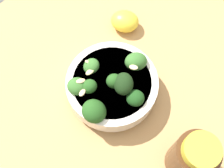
% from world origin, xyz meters
% --- Properties ---
extents(ground_plane, '(0.70, 0.70, 0.03)m').
position_xyz_m(ground_plane, '(0.00, 0.00, -0.02)').
color(ground_plane, tan).
extents(bowl_of_broccoli, '(0.20, 0.18, 0.09)m').
position_xyz_m(bowl_of_broccoli, '(0.04, 0.01, 0.04)').
color(bowl_of_broccoli, silver).
rests_on(bowl_of_broccoli, ground_plane).
extents(lemon_wedge, '(0.08, 0.08, 0.04)m').
position_xyz_m(lemon_wedge, '(-0.11, -0.08, 0.02)').
color(lemon_wedge, yellow).
rests_on(lemon_wedge, ground_plane).
extents(bottle_short, '(0.07, 0.07, 0.13)m').
position_xyz_m(bottle_short, '(0.06, 0.21, 0.06)').
color(bottle_short, '#472814').
rests_on(bottle_short, ground_plane).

